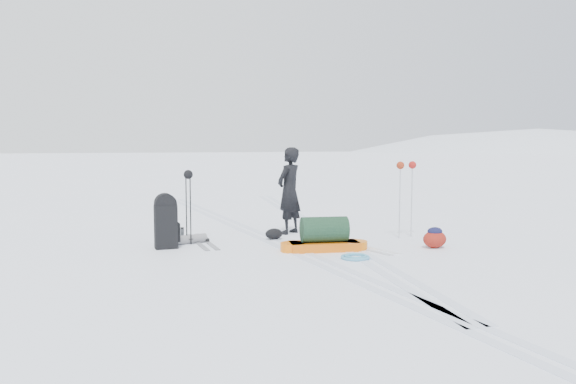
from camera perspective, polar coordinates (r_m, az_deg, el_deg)
name	(u,v)px	position (r m, az deg, el deg)	size (l,w,h in m)	color
ground	(282,245)	(10.08, -0.59, -5.45)	(200.00, 200.00, 0.00)	white
ski_tracks	(297,236)	(11.09, 0.97, -4.47)	(3.38, 17.97, 0.01)	silver
skier	(289,191)	(11.28, 0.12, 0.13)	(0.64, 0.42, 1.74)	black
pulk_sled	(324,238)	(9.61, 3.70, -4.64)	(1.56, 0.68, 0.58)	#DC600C
expedition_rucksack	(169,223)	(10.02, -11.98, -3.05)	(0.98, 0.63, 0.96)	black
ski_poles_black	(188,184)	(10.22, -10.09, 0.85)	(0.18, 0.17, 1.35)	black
ski_poles_silver	(406,174)	(11.04, 11.93, 1.82)	(0.46, 0.23, 1.48)	silver
touring_skis_grey	(202,241)	(10.54, -8.75, -4.97)	(0.31, 1.81, 0.07)	#989AA1
touring_skis_white	(359,246)	(10.03, 7.18, -5.45)	(0.74, 1.84, 0.07)	#BABBC1
rope_coil	(355,257)	(9.02, 6.87, -6.55)	(0.57, 0.57, 0.06)	#4F9CC2
small_daypack	(435,238)	(10.15, 14.68, -4.53)	(0.53, 0.49, 0.37)	maroon
thermos_pair	(178,235)	(10.57, -11.12, -4.32)	(0.26, 0.21, 0.29)	slate
stuff_sack	(274,234)	(10.70, -1.44, -4.28)	(0.38, 0.31, 0.21)	black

